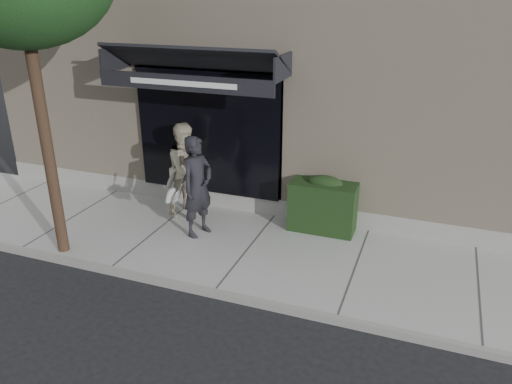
% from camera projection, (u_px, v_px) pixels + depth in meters
% --- Properties ---
extents(ground, '(80.00, 80.00, 0.00)m').
position_uv_depth(ground, '(249.00, 253.00, 9.43)').
color(ground, black).
rests_on(ground, ground).
extents(sidewalk, '(20.00, 3.00, 0.12)m').
position_uv_depth(sidewalk, '(249.00, 250.00, 9.40)').
color(sidewalk, '#9A9A95').
rests_on(sidewalk, ground).
extents(curb, '(20.00, 0.10, 0.14)m').
position_uv_depth(curb, '(215.00, 293.00, 8.06)').
color(curb, gray).
rests_on(curb, ground).
extents(building_facade, '(14.30, 8.04, 5.64)m').
position_uv_depth(building_facade, '(319.00, 68.00, 12.68)').
color(building_facade, beige).
rests_on(building_facade, ground).
extents(hedge, '(1.30, 0.70, 1.14)m').
position_uv_depth(hedge, '(323.00, 204.00, 9.90)').
color(hedge, black).
rests_on(hedge, sidewalk).
extents(pedestrian_front, '(0.81, 0.98, 1.99)m').
position_uv_depth(pedestrian_front, '(197.00, 187.00, 9.53)').
color(pedestrian_front, black).
rests_on(pedestrian_front, sidewalk).
extents(pedestrian_back, '(1.05, 1.17, 1.99)m').
position_uv_depth(pedestrian_back, '(187.00, 169.00, 10.45)').
color(pedestrian_back, '#C0B399').
rests_on(pedestrian_back, sidewalk).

